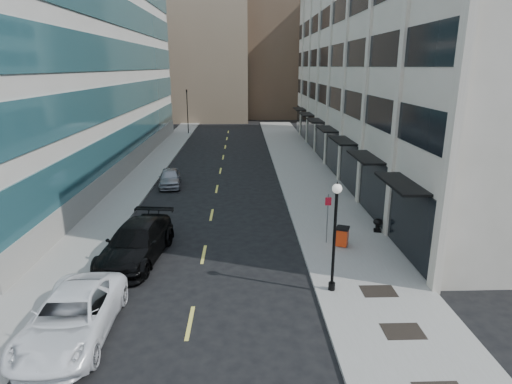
{
  "coord_description": "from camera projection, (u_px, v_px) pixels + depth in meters",
  "views": [
    {
      "loc": [
        1.99,
        -11.87,
        9.12
      ],
      "look_at": [
        2.71,
        9.86,
        2.71
      ],
      "focal_mm": 30.0,
      "sensor_mm": 36.0,
      "label": 1
    }
  ],
  "objects": [
    {
      "name": "skyline_brown",
      "position": [
        274.0,
        22.0,
        78.38
      ],
      "size": [
        12.0,
        16.0,
        34.0
      ],
      "primitive_type": "cube",
      "color": "brown",
      "rests_on": "ground"
    },
    {
      "name": "skyline_tan_near",
      "position": [
        207.0,
        37.0,
        75.01
      ],
      "size": [
        14.0,
        18.0,
        28.0
      ],
      "primitive_type": "cube",
      "color": "#7E6952",
      "rests_on": "ground"
    },
    {
      "name": "building_left",
      "position": [
        31.0,
        56.0,
        36.46
      ],
      "size": [
        16.14,
        46.0,
        20.0
      ],
      "color": "beige",
      "rests_on": "ground"
    },
    {
      "name": "skyline_stone",
      "position": [
        333.0,
        61.0,
        74.92
      ],
      "size": [
        10.0,
        14.0,
        20.0
      ],
      "primitive_type": "cube",
      "color": "beige",
      "rests_on": "ground"
    },
    {
      "name": "grate_mid",
      "position": [
        403.0,
        331.0,
        15.05
      ],
      "size": [
        1.4,
        1.0,
        0.01
      ],
      "primitive_type": "cube",
      "color": "black",
      "rests_on": "sidewalk_right"
    },
    {
      "name": "lamppost",
      "position": [
        335.0,
        228.0,
        17.09
      ],
      "size": [
        0.39,
        0.39,
        4.7
      ],
      "color": "black",
      "rests_on": "sidewalk_right"
    },
    {
      "name": "traffic_signal",
      "position": [
        187.0,
        92.0,
        58.13
      ],
      "size": [
        0.66,
        0.66,
        6.98
      ],
      "color": "black",
      "rests_on": "ground"
    },
    {
      "name": "car_black_pickup",
      "position": [
        136.0,
        242.0,
        20.79
      ],
      "size": [
        3.23,
        6.39,
        1.78
      ],
      "primitive_type": "imported",
      "rotation": [
        0.0,
        0.0,
        -0.12
      ],
      "color": "black",
      "rests_on": "ground"
    },
    {
      "name": "car_white_van",
      "position": [
        72.0,
        317.0,
        14.75
      ],
      "size": [
        2.76,
        5.83,
        1.61
      ],
      "primitive_type": "imported",
      "rotation": [
        0.0,
        0.0,
        0.02
      ],
      "color": "white",
      "rests_on": "ground"
    },
    {
      "name": "sidewalk_right",
      "position": [
        313.0,
        187.0,
        33.29
      ],
      "size": [
        5.0,
        80.0,
        0.15
      ],
      "primitive_type": "cube",
      "color": "gray",
      "rests_on": "ground"
    },
    {
      "name": "grate_far",
      "position": [
        378.0,
        291.0,
        17.73
      ],
      "size": [
        1.4,
        1.0,
        0.01
      ],
      "primitive_type": "cube",
      "color": "black",
      "rests_on": "sidewalk_right"
    },
    {
      "name": "car_silver_sedan",
      "position": [
        170.0,
        177.0,
        33.72
      ],
      "size": [
        2.14,
        4.26,
        1.39
      ],
      "primitive_type": "imported",
      "rotation": [
        0.0,
        0.0,
        0.13
      ],
      "color": "gray",
      "rests_on": "ground"
    },
    {
      "name": "skyline_tan_far",
      "position": [
        161.0,
        57.0,
        85.13
      ],
      "size": [
        12.0,
        14.0,
        22.0
      ],
      "primitive_type": "cube",
      "color": "#7E6952",
      "rests_on": "ground"
    },
    {
      "name": "ground",
      "position": [
        183.0,
        358.0,
        13.9
      ],
      "size": [
        160.0,
        160.0,
        0.0
      ],
      "primitive_type": "plane",
      "color": "black",
      "rests_on": "ground"
    },
    {
      "name": "sign_post",
      "position": [
        328.0,
        212.0,
        22.15
      ],
      "size": [
        0.31,
        0.06,
        2.69
      ],
      "rotation": [
        0.0,
        0.0,
        -0.02
      ],
      "color": "slate",
      "rests_on": "sidewalk_right"
    },
    {
      "name": "trash_bin",
      "position": [
        342.0,
        236.0,
        22.08
      ],
      "size": [
        0.84,
        0.84,
        1.03
      ],
      "rotation": [
        0.0,
        0.0,
        -0.41
      ],
      "color": "red",
      "rests_on": "sidewalk_right"
    },
    {
      "name": "road_centerline",
      "position": [
        214.0,
        201.0,
        30.19
      ],
      "size": [
        0.15,
        68.2,
        0.01
      ],
      "color": "#D8CC4C",
      "rests_on": "ground"
    },
    {
      "name": "urn_planter",
      "position": [
        378.0,
        224.0,
        24.04
      ],
      "size": [
        0.54,
        0.54,
        0.75
      ],
      "rotation": [
        0.0,
        0.0,
        -0.25
      ],
      "color": "black",
      "rests_on": "sidewalk_right"
    },
    {
      "name": "sidewalk_left",
      "position": [
        132.0,
        189.0,
        32.85
      ],
      "size": [
        3.0,
        80.0,
        0.15
      ],
      "primitive_type": "cube",
      "color": "gray",
      "rests_on": "ground"
    },
    {
      "name": "building_right",
      "position": [
        410.0,
        68.0,
        37.77
      ],
      "size": [
        15.3,
        46.5,
        18.25
      ],
      "color": "beige",
      "rests_on": "ground"
    }
  ]
}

